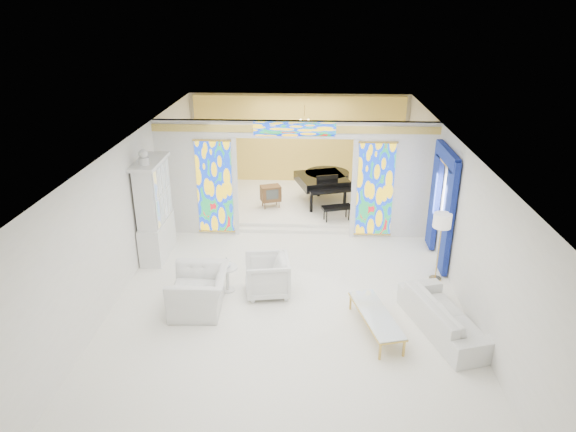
# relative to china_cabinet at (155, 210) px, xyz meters

# --- Properties ---
(floor) EXTENTS (12.00, 12.00, 0.00)m
(floor) POSITION_rel_china_cabinet_xyz_m (3.22, -0.60, -1.17)
(floor) COLOR white
(floor) RESTS_ON ground
(ceiling) EXTENTS (7.00, 12.00, 0.02)m
(ceiling) POSITION_rel_china_cabinet_xyz_m (3.22, -0.60, 1.83)
(ceiling) COLOR white
(ceiling) RESTS_ON wall_back
(wall_back) EXTENTS (7.00, 0.02, 3.00)m
(wall_back) POSITION_rel_china_cabinet_xyz_m (3.22, 5.40, 0.33)
(wall_back) COLOR silver
(wall_back) RESTS_ON floor
(wall_front) EXTENTS (7.00, 0.02, 3.00)m
(wall_front) POSITION_rel_china_cabinet_xyz_m (3.22, -6.60, 0.33)
(wall_front) COLOR silver
(wall_front) RESTS_ON floor
(wall_left) EXTENTS (0.02, 12.00, 3.00)m
(wall_left) POSITION_rel_china_cabinet_xyz_m (-0.28, -0.60, 0.33)
(wall_left) COLOR silver
(wall_left) RESTS_ON floor
(wall_right) EXTENTS (0.02, 12.00, 3.00)m
(wall_right) POSITION_rel_china_cabinet_xyz_m (6.72, -0.60, 0.33)
(wall_right) COLOR silver
(wall_right) RESTS_ON floor
(partition_wall) EXTENTS (7.00, 0.22, 3.00)m
(partition_wall) POSITION_rel_china_cabinet_xyz_m (3.22, 1.40, 0.48)
(partition_wall) COLOR silver
(partition_wall) RESTS_ON floor
(stained_glass_left) EXTENTS (0.90, 0.04, 2.40)m
(stained_glass_left) POSITION_rel_china_cabinet_xyz_m (1.19, 1.29, 0.13)
(stained_glass_left) COLOR gold
(stained_glass_left) RESTS_ON partition_wall
(stained_glass_right) EXTENTS (0.90, 0.04, 2.40)m
(stained_glass_right) POSITION_rel_china_cabinet_xyz_m (5.25, 1.29, 0.13)
(stained_glass_right) COLOR gold
(stained_glass_right) RESTS_ON partition_wall
(stained_glass_transom) EXTENTS (2.00, 0.04, 0.34)m
(stained_glass_transom) POSITION_rel_china_cabinet_xyz_m (3.22, 1.29, 1.65)
(stained_glass_transom) COLOR gold
(stained_glass_transom) RESTS_ON partition_wall
(alcove_platform) EXTENTS (6.80, 3.80, 0.18)m
(alcove_platform) POSITION_rel_china_cabinet_xyz_m (3.22, 3.50, -1.08)
(alcove_platform) COLOR white
(alcove_platform) RESTS_ON floor
(gold_curtain_back) EXTENTS (6.70, 0.10, 2.90)m
(gold_curtain_back) POSITION_rel_china_cabinet_xyz_m (3.22, 5.28, 0.33)
(gold_curtain_back) COLOR #EABF51
(gold_curtain_back) RESTS_ON wall_back
(chandelier) EXTENTS (0.48, 0.48, 0.30)m
(chandelier) POSITION_rel_china_cabinet_xyz_m (3.42, 3.40, 1.38)
(chandelier) COLOR gold
(chandelier) RESTS_ON ceiling
(blue_drapes) EXTENTS (0.14, 1.85, 2.65)m
(blue_drapes) POSITION_rel_china_cabinet_xyz_m (6.62, 0.10, 0.41)
(blue_drapes) COLOR navy
(blue_drapes) RESTS_ON wall_right
(china_cabinet) EXTENTS (0.56, 1.46, 2.72)m
(china_cabinet) POSITION_rel_china_cabinet_xyz_m (0.00, 0.00, 0.00)
(china_cabinet) COLOR silver
(china_cabinet) RESTS_ON floor
(armchair_left) EXTENTS (1.15, 1.30, 0.81)m
(armchair_left) POSITION_rel_china_cabinet_xyz_m (1.49, -2.29, -0.76)
(armchair_left) COLOR white
(armchair_left) RESTS_ON floor
(armchair_right) EXTENTS (1.03, 1.00, 0.82)m
(armchair_right) POSITION_rel_china_cabinet_xyz_m (2.76, -1.63, -0.76)
(armchair_right) COLOR white
(armchair_right) RESTS_ON floor
(sofa) EXTENTS (1.50, 2.39, 0.65)m
(sofa) POSITION_rel_china_cabinet_xyz_m (6.17, -2.79, -0.84)
(sofa) COLOR white
(sofa) RESTS_ON floor
(side_table) EXTENTS (0.60, 0.60, 0.56)m
(side_table) POSITION_rel_china_cabinet_xyz_m (1.92, -1.56, -0.80)
(side_table) COLOR silver
(side_table) RESTS_ON floor
(vase) EXTENTS (0.25, 0.25, 0.21)m
(vase) POSITION_rel_china_cabinet_xyz_m (1.92, -1.56, -0.50)
(vase) COLOR white
(vase) RESTS_ON side_table
(coffee_table) EXTENTS (0.94, 1.78, 0.38)m
(coffee_table) POSITION_rel_china_cabinet_xyz_m (4.87, -2.88, -0.82)
(coffee_table) COLOR white
(coffee_table) RESTS_ON floor
(floor_lamp) EXTENTS (0.48, 0.48, 1.56)m
(floor_lamp) POSITION_rel_china_cabinet_xyz_m (6.42, -0.86, 0.16)
(floor_lamp) COLOR gold
(floor_lamp) RESTS_ON floor
(grand_piano) EXTENTS (1.81, 2.77, 1.00)m
(grand_piano) POSITION_rel_china_cabinet_xyz_m (4.03, 3.37, -0.31)
(grand_piano) COLOR black
(grand_piano) RESTS_ON alcove_platform
(tv_console) EXTENTS (0.64, 0.54, 0.64)m
(tv_console) POSITION_rel_china_cabinet_xyz_m (2.49, 2.83, -0.57)
(tv_console) COLOR brown
(tv_console) RESTS_ON alcove_platform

